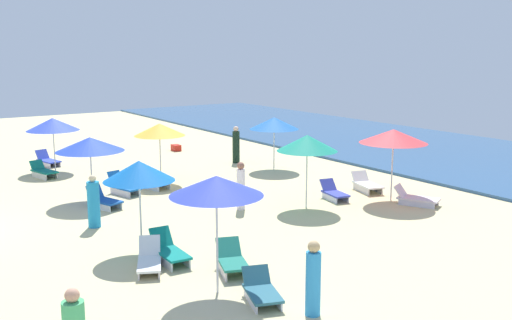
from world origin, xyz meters
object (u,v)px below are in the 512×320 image
beachgoer_1 (236,146)px  beachgoer_2 (241,186)px  lounge_chair_6_0 (366,184)px  cooler_box_0 (176,148)px  umbrella_2 (90,144)px  umbrella_3 (160,130)px  lounge_chair_0_1 (149,260)px  lounge_chair_2_0 (123,187)px  umbrella_0 (139,171)px  lounge_chair_1_0 (334,193)px  lounge_chair_6_1 (415,198)px  lounge_chair_2_1 (103,200)px  beachgoer_4 (313,280)px  umbrella_7 (216,186)px  umbrella_6 (393,136)px  lounge_chair_0_0 (169,251)px  lounge_chair_7_1 (261,291)px  lounge_chair_7_0 (232,261)px  lounge_chair_4_1 (43,171)px  umbrella_5 (274,123)px  umbrella_1 (307,143)px  lounge_chair_3_0 (153,181)px  beachgoer_3 (94,203)px  lounge_chair_4_0 (48,160)px  umbrella_4 (53,124)px

beachgoer_1 → beachgoer_2: size_ratio=1.07×
lounge_chair_6_0 → cooler_box_0: lounge_chair_6_0 is taller
lounge_chair_6_0 → umbrella_2: bearing=170.2°
beachgoer_2 → umbrella_3: bearing=153.3°
lounge_chair_0_1 → lounge_chair_2_0: 8.05m
umbrella_0 → beachgoer_1: umbrella_0 is taller
lounge_chair_1_0 → umbrella_2: bearing=158.5°
umbrella_2 → lounge_chair_6_1: umbrella_2 is taller
lounge_chair_2_1 → beachgoer_4: beachgoer_4 is taller
lounge_chair_6_1 → beachgoer_4: bearing=-177.0°
lounge_chair_1_0 → lounge_chair_2_0: (-5.00, -5.99, 0.03)m
lounge_chair_2_0 → umbrella_7: bearing=-115.2°
umbrella_6 → cooler_box_0: (-13.73, -1.71, -2.16)m
lounge_chair_0_0 → beachgoer_4: bearing=-73.9°
umbrella_3 → lounge_chair_7_1: bearing=-15.0°
lounge_chair_6_1 → lounge_chair_7_0: bearing=165.7°
umbrella_6 → lounge_chair_6_1: umbrella_6 is taller
umbrella_3 → beachgoer_4: 13.37m
lounge_chair_4_1 → umbrella_5: bearing=-38.4°
beachgoer_1 → cooler_box_0: beachgoer_1 is taller
lounge_chair_0_1 → umbrella_1: umbrella_1 is taller
umbrella_1 → cooler_box_0: bearing=173.7°
lounge_chair_3_0 → beachgoer_3: size_ratio=0.89×
lounge_chair_4_1 → lounge_chair_7_0: size_ratio=1.04×
beachgoer_1 → beachgoer_4: size_ratio=1.10×
lounge_chair_4_0 → cooler_box_0: (-0.30, 6.74, -0.08)m
lounge_chair_6_1 → beachgoer_1: bearing=69.8°
lounge_chair_2_1 → beachgoer_2: size_ratio=0.87×
umbrella_4 → umbrella_7: umbrella_7 is taller
lounge_chair_1_0 → beachgoer_1: bearing=95.0°
cooler_box_0 → lounge_chair_2_1: bearing=143.9°
lounge_chair_1_0 → lounge_chair_4_0: 13.98m
umbrella_6 → lounge_chair_7_1: size_ratio=1.85×
umbrella_6 → lounge_chair_6_1: bearing=15.5°
umbrella_0 → lounge_chair_2_1: umbrella_0 is taller
cooler_box_0 → beachgoer_1: bearing=-166.7°
lounge_chair_1_0 → lounge_chair_4_0: (-12.20, -6.83, -0.01)m
beachgoer_3 → lounge_chair_1_0: bearing=-64.1°
umbrella_6 → lounge_chair_7_0: size_ratio=1.80×
umbrella_0 → umbrella_7: 3.54m
lounge_chair_0_1 → umbrella_1: size_ratio=0.62×
umbrella_7 → beachgoer_1: size_ratio=1.53×
umbrella_5 → lounge_chair_6_0: (5.35, 0.51, -1.82)m
umbrella_5 → beachgoer_3: umbrella_5 is taller
umbrella_6 → beachgoer_3: bearing=-105.5°
lounge_chair_0_1 → lounge_chair_7_0: lounge_chair_7_0 is taller
lounge_chair_2_0 → lounge_chair_1_0: bearing=-55.2°
umbrella_1 → umbrella_7: 7.69m
umbrella_3 → lounge_chair_4_1: size_ratio=1.62×
umbrella_1 → lounge_chair_2_1: umbrella_1 is taller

